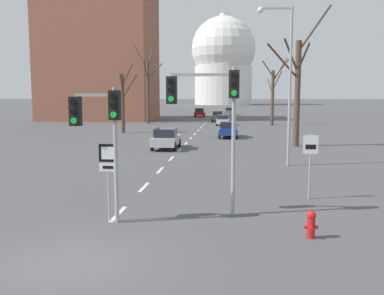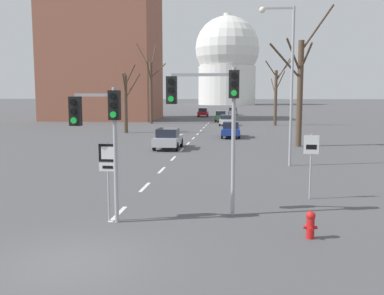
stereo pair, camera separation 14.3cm
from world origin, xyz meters
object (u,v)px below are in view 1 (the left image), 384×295
Objects in this scene: sedan_far_left at (166,138)px; fire_hydrant at (311,223)px; speed_limit_sign at (310,155)px; sedan_near_right at (230,111)px; sedan_far_right at (223,120)px; traffic_signal_near_right at (212,104)px; traffic_signal_centre_tall at (101,121)px; sedan_distant_centre at (218,116)px; sedan_near_left at (200,112)px; sedan_mid_centre at (228,129)px; street_lamp_right at (285,71)px; route_sign_post at (108,168)px.

fire_hydrant is at bearing -69.79° from sedan_far_left.
sedan_near_right is at bearing 92.98° from speed_limit_sign.
sedan_far_left is 1.06× the size of sedan_far_right.
traffic_signal_near_right is at bearing -90.08° from sedan_near_right.
traffic_signal_centre_tall reaches higher than sedan_far_right.
sedan_distant_centre is (-4.67, 54.84, 0.41)m from fire_hydrant.
sedan_near_left is 0.92× the size of sedan_mid_centre.
sedan_far_left is (-7.57, 20.56, 0.37)m from fire_hydrant.
sedan_distant_centre is (-1.60, 52.55, -3.09)m from traffic_signal_near_right.
sedan_far_right is (-4.33, 33.63, -4.89)m from street_lamp_right.
sedan_near_left reaches higher than fire_hydrant.
sedan_far_right is at bearing 90.75° from traffic_signal_near_right.
street_lamp_right is (7.15, 12.18, 3.79)m from route_sign_post.
fire_hydrant is 47.06m from sedan_far_right.
street_lamp_right is (7.32, 12.29, 2.24)m from traffic_signal_centre_tall.
traffic_signal_near_right is 1.27× the size of sedan_near_right.
route_sign_post is 0.59× the size of sedan_mid_centre.
route_sign_post reaches higher than fire_hydrant.
sedan_distant_centre reaches higher than sedan_far_left.
sedan_mid_centre is at bearing -81.54° from sedan_near_left.
street_lamp_right is at bearing -41.42° from sedan_far_left.
traffic_signal_near_right reaches higher than route_sign_post.
route_sign_post is 6.72m from fire_hydrant.
street_lamp_right reaches higher than sedan_near_left.
street_lamp_right reaches higher than sedan_far_right.
sedan_far_left reaches higher than fire_hydrant.
route_sign_post is 19.50m from sedan_far_left.
traffic_signal_near_right is 11.75m from street_lamp_right.
sedan_far_right is (4.98, -22.66, -0.13)m from sedan_near_left.
sedan_near_left is at bearing 98.31° from speed_limit_sign.
traffic_signal_near_right is (3.58, 1.28, 0.56)m from traffic_signal_centre_tall.
sedan_near_right is at bearing 89.92° from traffic_signal_near_right.
street_lamp_right is 2.23× the size of sedan_near_left.
sedan_far_left is at bearing 92.67° from traffic_signal_centre_tall.
sedan_far_left is at bearing 138.58° from street_lamp_right.
street_lamp_right is 2.26× the size of sedan_distant_centre.
traffic_signal_near_right is at bearing 19.75° from traffic_signal_centre_tall.
route_sign_post is at bearing -97.31° from sedan_mid_centre.
route_sign_post is 0.29× the size of street_lamp_right.
sedan_near_left reaches higher than sedan_far_right.
traffic_signal_centre_tall is at bearing -160.25° from traffic_signal_near_right.
traffic_signal_near_right reaches higher than fire_hydrant.
street_lamp_right is at bearing -82.67° from sedan_far_right.
route_sign_post is 29.23m from sedan_mid_centre.
sedan_distant_centre reaches higher than sedan_near_right.
traffic_signal_centre_tall is 3.84m from traffic_signal_near_right.
traffic_signal_near_right is at bearing 19.02° from route_sign_post.
street_lamp_right is 2.27× the size of sedan_far_right.
sedan_near_left is at bearing 94.73° from traffic_signal_near_right.
traffic_signal_near_right is 52.66m from sedan_distant_centre.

